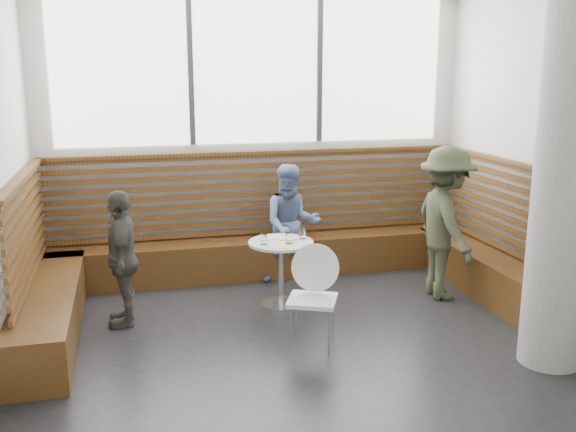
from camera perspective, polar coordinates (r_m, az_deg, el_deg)
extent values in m
cube|color=silver|center=(5.17, 2.72, 4.06)|extent=(5.00, 5.00, 3.20)
cube|color=black|center=(5.64, 2.54, -12.17)|extent=(5.00, 5.00, 0.01)
cube|color=white|center=(7.51, -2.83, 12.79)|extent=(4.50, 0.02, 1.65)
cube|color=#3F3F42|center=(7.38, -8.66, 12.66)|extent=(0.06, 0.04, 1.65)
cube|color=#3F3F42|center=(7.68, 2.84, 12.79)|extent=(0.06, 0.04, 1.65)
cube|color=#432910|center=(7.61, -2.31, -3.63)|extent=(5.00, 0.50, 0.45)
cube|color=#432910|center=(6.56, -20.17, -7.22)|extent=(0.50, 2.50, 0.45)
cube|color=#432910|center=(7.51, 16.46, -4.40)|extent=(0.50, 2.50, 0.45)
cube|color=#492B12|center=(7.60, -2.62, 1.98)|extent=(4.88, 0.08, 0.98)
cube|color=#492B12|center=(6.38, -22.19, -1.15)|extent=(0.08, 2.38, 0.98)
cube|color=#492B12|center=(7.42, 17.95, 1.08)|extent=(0.08, 2.38, 0.98)
cylinder|color=gray|center=(5.49, 23.50, 3.51)|extent=(0.50, 0.50, 3.20)
cylinder|color=silver|center=(6.73, -0.63, -7.81)|extent=(0.42, 0.42, 0.02)
cylinder|color=silver|center=(6.62, -0.63, -5.13)|extent=(0.06, 0.06, 0.66)
cylinder|color=#B7B7BA|center=(6.52, -0.64, -2.40)|extent=(0.67, 0.67, 0.03)
cube|color=white|center=(5.61, 2.17, -7.51)|extent=(0.41, 0.39, 0.04)
cylinder|color=white|center=(5.69, 1.70, -4.62)|extent=(0.43, 0.10, 0.43)
cylinder|color=silver|center=(5.52, 0.91, -10.39)|extent=(0.02, 0.02, 0.42)
cylinder|color=silver|center=(5.61, 4.22, -10.04)|extent=(0.02, 0.02, 0.42)
cylinder|color=silver|center=(5.78, 0.15, -9.28)|extent=(0.02, 0.02, 0.42)
cylinder|color=silver|center=(5.87, 3.32, -8.96)|extent=(0.02, 0.02, 0.42)
imported|color=#383E29|center=(6.94, 13.82, -0.62)|extent=(0.66, 1.08, 1.62)
imported|color=#5E72A2|center=(7.25, 0.30, -0.73)|extent=(0.72, 0.59, 1.36)
imported|color=#45423E|center=(6.26, -14.52, -3.64)|extent=(0.36, 0.78, 1.31)
cylinder|color=white|center=(6.63, -1.94, -1.96)|extent=(0.19, 0.19, 0.01)
cylinder|color=white|center=(6.63, -0.15, -1.95)|extent=(0.21, 0.21, 0.01)
cylinder|color=white|center=(6.40, -2.18, -2.08)|extent=(0.07, 0.07, 0.11)
cylinder|color=white|center=(6.43, 0.09, -1.96)|extent=(0.07, 0.07, 0.11)
cylinder|color=white|center=(6.62, 1.26, -1.53)|extent=(0.07, 0.07, 0.11)
cube|color=#A5C64C|center=(6.34, -0.17, -2.71)|extent=(0.22, 0.18, 0.00)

